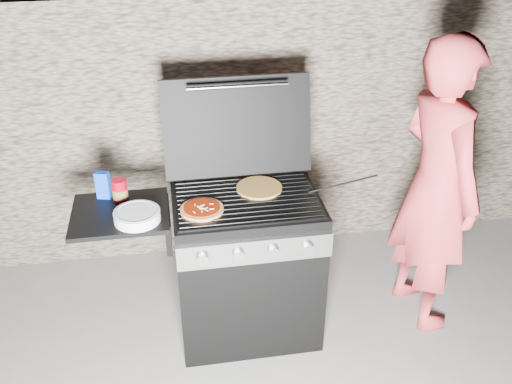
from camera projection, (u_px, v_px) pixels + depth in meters
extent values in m
plane|color=slate|center=(248.00, 326.00, 3.51)|extent=(50.00, 50.00, 0.00)
cube|color=#84745C|center=(224.00, 124.00, 3.96)|extent=(8.00, 0.35, 1.80)
cylinder|color=tan|center=(259.00, 188.00, 3.15)|extent=(0.33, 0.33, 0.01)
cylinder|color=#9C0012|center=(120.00, 190.00, 3.03)|extent=(0.10, 0.10, 0.12)
cube|color=#0937B9|center=(103.00, 185.00, 3.05)|extent=(0.08, 0.06, 0.15)
cylinder|color=silver|center=(137.00, 216.00, 2.88)|extent=(0.29, 0.29, 0.05)
imported|color=#C0363B|center=(436.00, 188.00, 3.22)|extent=(0.53, 0.71, 1.76)
cylinder|color=black|center=(343.00, 185.00, 3.11)|extent=(0.39, 0.02, 0.08)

